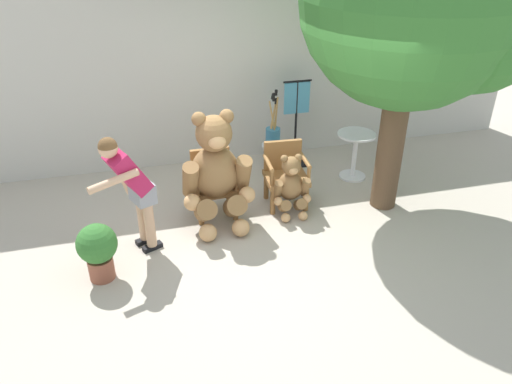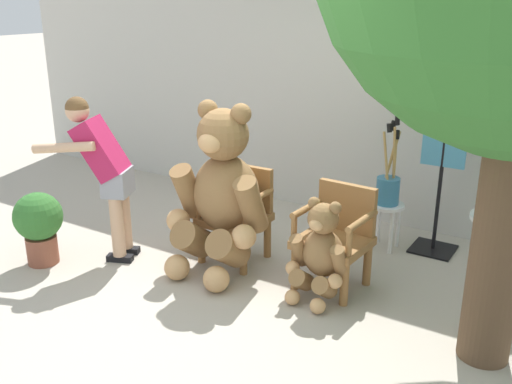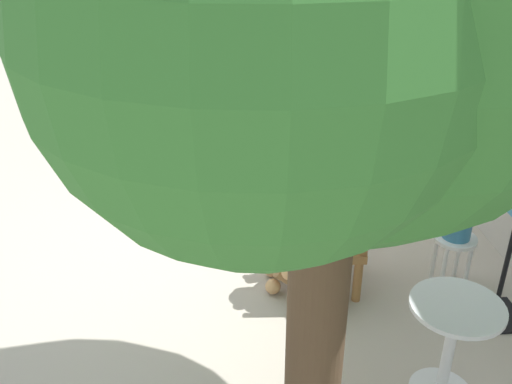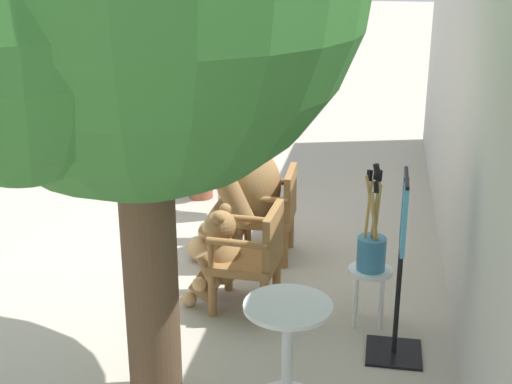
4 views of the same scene
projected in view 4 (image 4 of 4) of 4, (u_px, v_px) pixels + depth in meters
name	position (u px, v px, depth m)	size (l,w,h in m)	color
ground_plane	(183.00, 272.00, 6.44)	(60.00, 60.00, 0.00)	#B2A899
back_wall	(473.00, 135.00, 5.57)	(10.00, 0.16, 2.80)	beige
wooden_chair_left	(272.00, 210.00, 6.62)	(0.57, 0.53, 0.86)	olive
wooden_chair_right	(253.00, 254.00, 5.70)	(0.59, 0.55, 0.86)	olive
teddy_bear_large	(244.00, 181.00, 6.57)	(0.91, 0.85, 1.51)	olive
teddy_bear_small	(218.00, 257.00, 5.77)	(0.51, 0.49, 0.85)	olive
person_visitor	(228.00, 133.00, 7.53)	(0.72, 0.68, 1.52)	black
white_stool	(370.00, 281.00, 5.49)	(0.34, 0.34, 0.46)	white
brush_bucket	(372.00, 246.00, 5.39)	(0.22, 0.22, 0.86)	teal
round_side_table	(287.00, 342.00, 4.49)	(0.56, 0.56, 0.72)	silver
potted_plant	(200.00, 165.00, 8.18)	(0.44, 0.44, 0.68)	brown
clothing_display_stand	(400.00, 264.00, 4.94)	(0.44, 0.40, 1.36)	black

